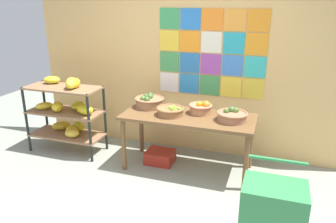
% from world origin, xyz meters
% --- Properties ---
extents(ground, '(9.54, 9.54, 0.00)m').
position_xyz_m(ground, '(0.00, 0.00, 0.00)').
color(ground, gray).
extents(back_wall_with_art, '(4.61, 0.07, 2.75)m').
position_xyz_m(back_wall_with_art, '(0.01, 1.80, 1.38)').
color(back_wall_with_art, '#E2B36A').
rests_on(back_wall_with_art, ground).
extents(banana_shelf_unit, '(1.06, 0.49, 1.10)m').
position_xyz_m(banana_shelf_unit, '(-1.61, 1.16, 0.62)').
color(banana_shelf_unit, black).
rests_on(banana_shelf_unit, ground).
extents(display_table, '(1.65, 0.70, 0.73)m').
position_xyz_m(display_table, '(0.16, 1.18, 0.65)').
color(display_table, brown).
rests_on(display_table, ground).
extents(fruit_basket_back_left, '(0.39, 0.39, 0.18)m').
position_xyz_m(fruit_basket_back_left, '(-0.43, 1.35, 0.81)').
color(fruit_basket_back_left, '#9A6B4A').
rests_on(fruit_basket_back_left, display_table).
extents(fruit_basket_back_right, '(0.37, 0.37, 0.15)m').
position_xyz_m(fruit_basket_back_right, '(0.70, 1.18, 0.80)').
color(fruit_basket_back_right, '#A46D50').
rests_on(fruit_basket_back_right, display_table).
extents(fruit_basket_left, '(0.35, 0.35, 0.13)m').
position_xyz_m(fruit_basket_left, '(-0.06, 1.13, 0.79)').
color(fruit_basket_left, '#95643D').
rests_on(fruit_basket_left, display_table).
extents(fruit_basket_centre, '(0.30, 0.30, 0.16)m').
position_xyz_m(fruit_basket_centre, '(0.29, 1.32, 0.81)').
color(fruit_basket_centre, '#B57C56').
rests_on(fruit_basket_centre, display_table).
extents(produce_crate_under_table, '(0.36, 0.32, 0.16)m').
position_xyz_m(produce_crate_under_table, '(-0.24, 1.22, 0.08)').
color(produce_crate_under_table, '#A9281B').
rests_on(produce_crate_under_table, ground).
extents(shopping_cart, '(0.51, 0.42, 0.84)m').
position_xyz_m(shopping_cart, '(1.24, -0.12, 0.49)').
color(shopping_cart, black).
rests_on(shopping_cart, ground).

